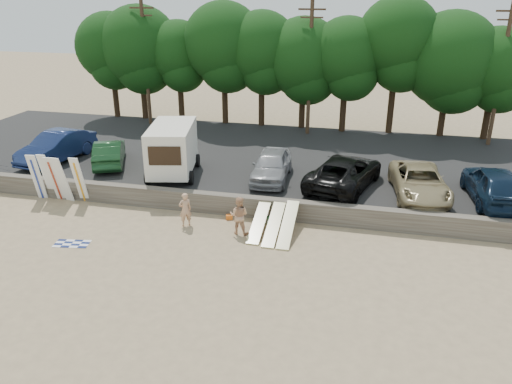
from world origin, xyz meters
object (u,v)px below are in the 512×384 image
car_2 (271,165)px  beachgoer_a (185,210)px  car_1 (109,153)px  cooler (272,220)px  car_4 (419,182)px  box_trailer (172,148)px  car_0 (57,147)px  car_3 (344,172)px  beachgoer_b (239,215)px  car_5 (495,185)px

car_2 → beachgoer_a: (-2.99, -5.10, -0.67)m
car_1 → cooler: (10.49, -4.16, -1.27)m
car_2 → car_4: size_ratio=0.88×
beachgoer_a → box_trailer: bearing=-98.5°
box_trailer → car_2: 5.46m
car_2 → beachgoer_a: bearing=-123.5°
car_0 → car_4: 20.60m
car_3 → car_2: bearing=11.6°
car_4 → beachgoer_a: 11.48m
car_1 → cooler: 11.36m
car_1 → beachgoer_b: car_1 is taller
car_0 → car_1: bearing=9.1°
car_0 → beachgoer_a: car_0 is taller
car_1 → car_2: bearing=154.6°
box_trailer → car_1: bearing=157.2°
beachgoer_a → beachgoer_b: bearing=139.7°
car_1 → beachgoer_a: bearing=117.2°
car_2 → cooler: 4.27m
car_3 → car_4: (3.68, -0.37, -0.08)m
car_2 → cooler: (0.85, -3.97, -1.33)m
car_3 → car_4: size_ratio=1.11×
car_5 → cooler: bearing=13.3°
car_4 → beachgoer_a: (-10.55, -4.50, -0.62)m
car_0 → cooler: bearing=-8.1°
box_trailer → car_3: bearing=-10.6°
car_1 → car_4: size_ratio=0.83×
car_3 → beachgoer_b: size_ratio=3.30×
car_1 → cooler: bearing=134.1°
car_0 → car_2: 13.04m
box_trailer → car_3: (9.25, 0.33, -0.75)m
car_5 → beachgoer_b: car_5 is taller
car_2 → car_5: size_ratio=0.88×
box_trailer → beachgoer_b: bearing=-56.0°
car_4 → beachgoer_a: car_4 is taller
car_5 → car_4: bearing=-5.2°
car_2 → beachgoer_b: size_ratio=2.62×
box_trailer → car_5: 16.36m
car_2 → beachgoer_b: car_2 is taller
beachgoer_b → car_1: bearing=-29.8°
box_trailer → car_3: box_trailer is taller
car_4 → beachgoer_a: size_ratio=3.23×
car_5 → beachgoer_a: 14.68m
car_2 → beachgoer_a: size_ratio=2.84×
box_trailer → beachgoer_a: size_ratio=2.90×
car_1 → beachgoer_a: (6.65, -5.30, -0.61)m
cooler → car_0: bearing=149.6°
box_trailer → car_5: box_trailer is taller
box_trailer → car_1: (-4.26, 0.76, -0.83)m
beachgoer_b → cooler: 1.95m
car_0 → beachgoer_a: 11.36m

